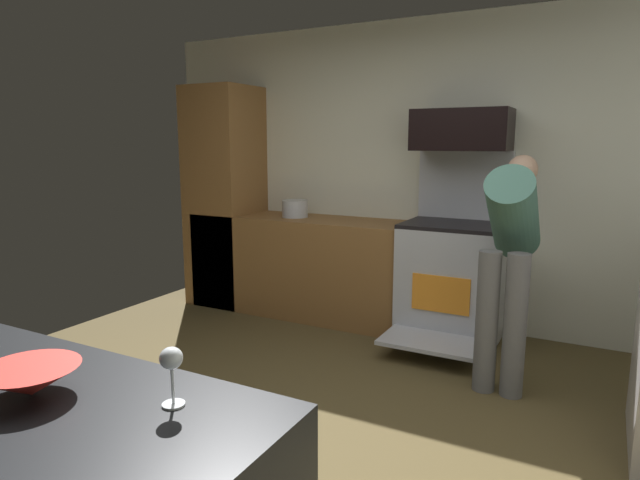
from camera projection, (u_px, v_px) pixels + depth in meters
name	position (u px, v px, depth m)	size (l,w,h in m)	color
ground_plane	(286.00, 443.00, 2.88)	(5.20, 4.80, 0.02)	brown
wall_back	(425.00, 175.00, 4.69)	(5.20, 0.12, 2.60)	beige
lower_cabinet_run	(315.00, 267.00, 4.94)	(2.40, 0.60, 0.90)	brown
cabinet_column	(225.00, 197.00, 5.30)	(0.60, 0.60, 2.10)	brown
oven_range	(452.00, 277.00, 4.33)	(0.76, 1.06, 1.51)	#B5B8C0
microwave	(462.00, 130.00, 4.21)	(0.74, 0.38, 0.32)	black
person_cook	(510.00, 248.00, 3.44)	(0.31, 0.72, 1.49)	#606060
mixing_bowl_large	(31.00, 381.00, 1.45)	(0.26, 0.26, 0.08)	red
wine_glass_far	(171.00, 363.00, 1.38)	(0.06, 0.06, 0.16)	silver
stock_pot	(295.00, 209.00, 4.94)	(0.24, 0.24, 0.16)	#B8BBC0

